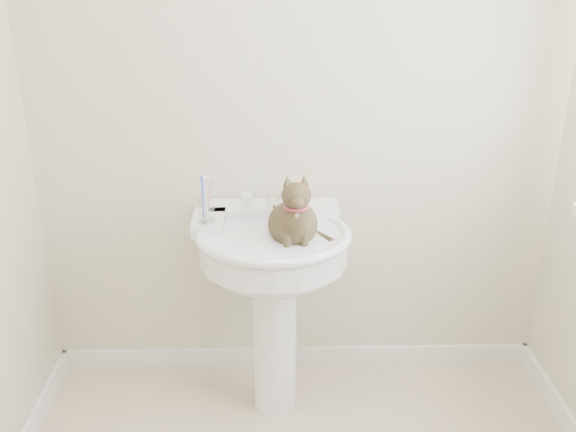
{
  "coord_description": "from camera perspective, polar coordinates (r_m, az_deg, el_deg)",
  "views": [
    {
      "loc": [
        -0.11,
        -1.45,
        1.84
      ],
      "look_at": [
        -0.05,
        0.78,
        0.9
      ],
      "focal_mm": 40.0,
      "sensor_mm": 36.0,
      "label": 1
    }
  ],
  "objects": [
    {
      "name": "cat",
      "position": [
        2.41,
        0.52,
        -0.34
      ],
      "size": [
        0.21,
        0.26,
        0.38
      ],
      "rotation": [
        0.0,
        0.0,
        0.09
      ],
      "color": "#4C3D22",
      "rests_on": "pedestal_sink"
    },
    {
      "name": "wall_back",
      "position": [
        2.62,
        0.91,
        9.83
      ],
      "size": [
        2.2,
        0.0,
        2.5
      ],
      "primitive_type": null,
      "color": "beige",
      "rests_on": "ground"
    },
    {
      "name": "soap_bar",
      "position": [
        2.69,
        0.91,
        1.7
      ],
      "size": [
        0.1,
        0.08,
        0.03
      ],
      "primitive_type": "cube",
      "rotation": [
        0.0,
        0.0,
        -0.25
      ],
      "color": "orange",
      "rests_on": "pedestal_sink"
    },
    {
      "name": "baseboard_back",
      "position": [
        3.12,
        0.78,
        -12.35
      ],
      "size": [
        2.2,
        0.02,
        0.09
      ],
      "primitive_type": "cube",
      "color": "white",
      "rests_on": "floor"
    },
    {
      "name": "faucet",
      "position": [
        2.59,
        -1.35,
        1.54
      ],
      "size": [
        0.28,
        0.12,
        0.14
      ],
      "color": "silver",
      "rests_on": "pedestal_sink"
    },
    {
      "name": "pedestal_sink",
      "position": [
        2.55,
        -1.34,
        -4.47
      ],
      "size": [
        0.62,
        0.61,
        0.86
      ],
      "color": "white",
      "rests_on": "floor"
    },
    {
      "name": "toothbrush_cup",
      "position": [
        2.48,
        -7.25,
        0.49
      ],
      "size": [
        0.07,
        0.07,
        0.19
      ],
      "rotation": [
        0.0,
        0.0,
        0.21
      ],
      "color": "silver",
      "rests_on": "pedestal_sink"
    }
  ]
}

